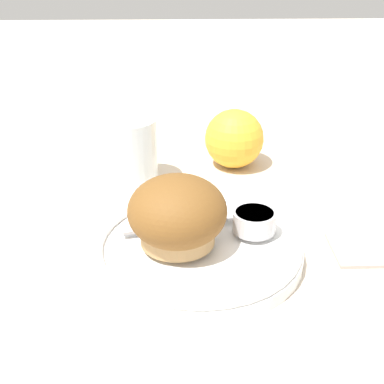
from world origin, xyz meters
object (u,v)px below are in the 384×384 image
(muffin, at_px, (177,214))
(juice_glass, at_px, (129,152))
(butter_knife, at_px, (201,220))
(orange_fruit, at_px, (234,139))

(muffin, relative_size, juice_glass, 1.11)
(butter_knife, height_order, juice_glass, juice_glass)
(muffin, xyz_separation_m, juice_glass, (-0.06, 0.18, -0.01))
(juice_glass, bearing_deg, butter_knife, -57.86)
(orange_fruit, height_order, juice_glass, juice_glass)
(juice_glass, bearing_deg, orange_fruit, 19.88)
(orange_fruit, distance_m, juice_glass, 0.16)
(orange_fruit, bearing_deg, butter_knife, -106.16)
(muffin, distance_m, juice_glass, 0.19)
(muffin, height_order, juice_glass, same)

